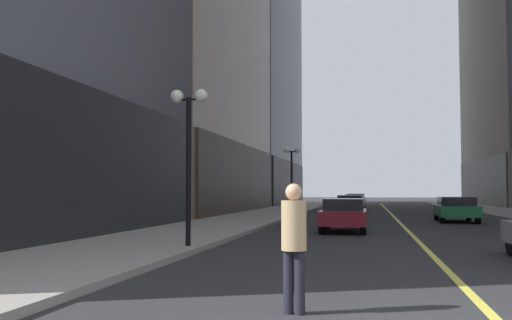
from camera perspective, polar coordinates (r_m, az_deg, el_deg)
The scene contains 11 objects.
ground_plane at distance 40.93m, azimuth 13.34°, elevation -5.28°, with size 200.00×200.00×0.00m, color #2D2D30.
sidewalk_left at distance 41.44m, azimuth 1.81°, elevation -5.23°, with size 4.50×78.00×0.15m, color #9E9991.
lane_centre_stripe at distance 40.93m, azimuth 13.34°, elevation -5.28°, with size 0.16×70.00×0.01m, color #E5D64C.
car_maroon at distance 23.43m, azimuth 8.75°, elevation -5.30°, with size 1.76×4.47×1.32m.
car_green at distance 31.91m, azimuth 19.28°, elevation -4.55°, with size 2.03×4.46×1.32m.
car_grey at distance 40.86m, azimuth 9.36°, elevation -4.32°, with size 1.93×4.65×1.32m.
car_red at distance 51.03m, azimuth 9.84°, elevation -4.06°, with size 1.87×4.16×1.32m.
car_blue at distance 60.53m, azimuth 10.00°, elevation -3.89°, with size 1.92×4.19×1.32m.
pedestrian_in_tan_trench at distance 7.77m, azimuth 3.80°, elevation -7.70°, with size 0.39×0.39×1.74m.
street_lamp_left_near at distance 15.81m, azimuth -6.71°, elevation 2.80°, with size 1.06×0.36×4.43m.
street_lamp_left_far at distance 36.93m, azimuth 3.57°, elevation -0.55°, with size 1.06×0.36×4.43m.
Camera 1 is at (-1.59, -5.87, 1.65)m, focal length 40.19 mm.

